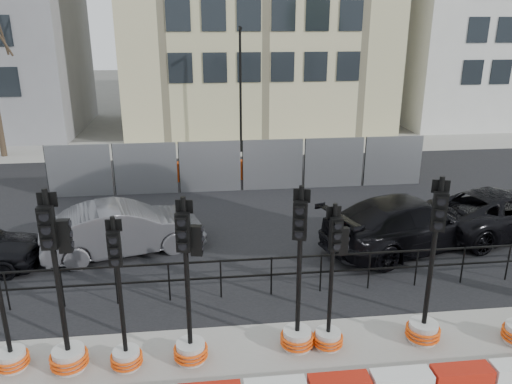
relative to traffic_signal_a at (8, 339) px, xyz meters
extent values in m
plane|color=#51514C|center=(5.26, 0.89, -0.66)|extent=(120.00, 120.00, 0.00)
cube|color=black|center=(5.26, 7.89, -0.64)|extent=(40.00, 14.00, 0.03)
cube|color=gray|center=(5.26, 16.89, -0.65)|extent=(40.00, 4.00, 0.02)
cylinder|color=black|center=(-0.74, 2.09, -0.16)|extent=(0.04, 0.04, 1.00)
cylinder|color=black|center=(0.46, 2.09, -0.16)|extent=(0.04, 0.04, 1.00)
cylinder|color=black|center=(1.66, 2.09, -0.16)|extent=(0.04, 0.04, 1.00)
cylinder|color=black|center=(2.86, 2.09, -0.16)|extent=(0.04, 0.04, 1.00)
cylinder|color=black|center=(4.06, 2.09, -0.16)|extent=(0.04, 0.04, 1.00)
cylinder|color=black|center=(5.26, 2.09, -0.16)|extent=(0.04, 0.04, 1.00)
cylinder|color=black|center=(6.46, 2.09, -0.16)|extent=(0.04, 0.04, 1.00)
cylinder|color=black|center=(7.66, 2.09, -0.16)|extent=(0.04, 0.04, 1.00)
cylinder|color=black|center=(8.86, 2.09, -0.16)|extent=(0.04, 0.04, 1.00)
cylinder|color=black|center=(10.06, 2.09, -0.16)|extent=(0.04, 0.04, 1.00)
cylinder|color=black|center=(11.26, 2.09, -0.16)|extent=(0.04, 0.04, 1.00)
cube|color=black|center=(5.26, 2.09, 0.32)|extent=(18.00, 0.04, 0.04)
cube|color=black|center=(5.26, 2.09, -0.11)|extent=(18.00, 0.04, 0.04)
cube|color=gray|center=(-0.74, 9.89, 0.34)|extent=(2.30, 0.05, 2.00)
cylinder|color=black|center=(-1.89, 9.89, 0.34)|extent=(0.05, 0.05, 2.00)
cube|color=gray|center=(1.66, 9.89, 0.34)|extent=(2.30, 0.05, 2.00)
cylinder|color=black|center=(0.51, 9.89, 0.34)|extent=(0.05, 0.05, 2.00)
cube|color=gray|center=(4.06, 9.89, 0.34)|extent=(2.30, 0.05, 2.00)
cylinder|color=black|center=(2.91, 9.89, 0.34)|extent=(0.05, 0.05, 2.00)
cube|color=gray|center=(6.46, 9.89, 0.34)|extent=(2.30, 0.05, 2.00)
cylinder|color=black|center=(5.31, 9.89, 0.34)|extent=(0.05, 0.05, 2.00)
cube|color=gray|center=(8.86, 9.89, 0.34)|extent=(2.30, 0.05, 2.00)
cylinder|color=black|center=(7.71, 9.89, 0.34)|extent=(0.05, 0.05, 2.00)
cube|color=gray|center=(11.26, 9.89, 0.34)|extent=(2.30, 0.05, 2.00)
cylinder|color=black|center=(10.11, 9.89, 0.34)|extent=(0.05, 0.05, 2.00)
cube|color=#DB410E|center=(1.26, 11.39, -0.26)|extent=(1.00, 0.40, 0.80)
cube|color=#DB410E|center=(3.26, 11.39, -0.26)|extent=(1.00, 0.40, 0.80)
cube|color=#DB410E|center=(5.26, 11.39, -0.26)|extent=(1.00, 0.40, 0.80)
cube|color=#DB410E|center=(7.26, 11.39, -0.26)|extent=(1.00, 0.40, 0.80)
cylinder|color=black|center=(5.76, 15.89, 2.34)|extent=(0.12, 0.12, 6.00)
cube|color=black|center=(5.76, 15.64, 5.24)|extent=(0.12, 0.50, 0.12)
cube|color=red|center=(7.88, -1.91, -0.11)|extent=(1.00, 0.35, 0.50)
cylinder|color=silver|center=(0.00, 0.01, -0.46)|extent=(0.52, 0.52, 0.39)
torus|color=#EF4D0D|center=(0.00, 0.01, -0.54)|extent=(0.63, 0.63, 0.05)
torus|color=#EF4D0D|center=(0.00, 0.01, -0.46)|extent=(0.63, 0.63, 0.05)
torus|color=#EF4D0D|center=(0.00, 0.01, -0.39)|extent=(0.63, 0.63, 0.05)
cylinder|color=silver|center=(1.08, -0.12, -0.44)|extent=(0.59, 0.59, 0.44)
torus|color=#EF4D0D|center=(1.08, -0.12, -0.53)|extent=(0.71, 0.71, 0.05)
torus|color=#EF4D0D|center=(1.08, -0.12, -0.44)|extent=(0.71, 0.71, 0.05)
torus|color=#EF4D0D|center=(1.08, -0.12, -0.35)|extent=(0.71, 0.71, 0.05)
cylinder|color=black|center=(1.08, -0.12, 1.31)|extent=(0.10, 0.10, 3.29)
cube|color=black|center=(1.08, -0.25, 2.30)|extent=(0.26, 0.15, 0.77)
cylinder|color=black|center=(1.08, -0.34, 2.06)|extent=(0.16, 0.05, 0.16)
cylinder|color=black|center=(1.08, -0.34, 2.30)|extent=(0.16, 0.05, 0.16)
cylinder|color=black|center=(1.08, -0.34, 2.54)|extent=(0.16, 0.05, 0.16)
cube|color=black|center=(1.08, -0.05, 2.74)|extent=(0.33, 0.03, 0.26)
cube|color=black|center=(1.30, -0.12, 2.08)|extent=(0.22, 0.14, 0.60)
cylinder|color=silver|center=(2.15, -0.20, -0.47)|extent=(0.51, 0.51, 0.38)
torus|color=#EF4D0D|center=(2.15, -0.20, -0.55)|extent=(0.61, 0.61, 0.05)
torus|color=#EF4D0D|center=(2.15, -0.20, -0.47)|extent=(0.61, 0.61, 0.05)
torus|color=#EF4D0D|center=(2.15, -0.20, -0.40)|extent=(0.61, 0.61, 0.05)
cylinder|color=black|center=(2.15, -0.20, 1.03)|extent=(0.08, 0.08, 2.81)
cube|color=black|center=(2.15, -0.31, 1.87)|extent=(0.23, 0.14, 0.66)
cylinder|color=black|center=(2.16, -0.38, 1.67)|extent=(0.14, 0.05, 0.14)
cylinder|color=black|center=(2.16, -0.38, 1.87)|extent=(0.14, 0.05, 0.14)
cylinder|color=black|center=(2.16, -0.38, 2.08)|extent=(0.14, 0.05, 0.14)
cube|color=black|center=(2.15, -0.14, 2.25)|extent=(0.28, 0.04, 0.23)
cylinder|color=silver|center=(3.36, -0.15, -0.45)|extent=(0.55, 0.55, 0.41)
torus|color=#EF4D0D|center=(3.36, -0.15, -0.53)|extent=(0.67, 0.67, 0.05)
torus|color=#EF4D0D|center=(3.36, -0.15, -0.45)|extent=(0.67, 0.67, 0.05)
torus|color=#EF4D0D|center=(3.36, -0.15, -0.37)|extent=(0.67, 0.67, 0.05)
cylinder|color=black|center=(3.36, -0.15, 1.19)|extent=(0.09, 0.09, 3.08)
cube|color=black|center=(3.34, -0.27, 2.11)|extent=(0.27, 0.19, 0.72)
cylinder|color=black|center=(3.32, -0.35, 1.89)|extent=(0.16, 0.08, 0.15)
cylinder|color=black|center=(3.32, -0.35, 2.11)|extent=(0.16, 0.08, 0.15)
cylinder|color=black|center=(3.32, -0.35, 2.34)|extent=(0.16, 0.08, 0.15)
cube|color=black|center=(3.37, -0.09, 2.52)|extent=(0.31, 0.09, 0.25)
cube|color=black|center=(3.56, -0.19, 1.91)|extent=(0.23, 0.17, 0.56)
cylinder|color=silver|center=(5.48, 0.01, -0.45)|extent=(0.57, 0.57, 0.42)
torus|color=#EF4D0D|center=(5.48, 0.01, -0.53)|extent=(0.68, 0.68, 0.05)
torus|color=#EF4D0D|center=(5.48, 0.01, -0.45)|extent=(0.68, 0.68, 0.05)
torus|color=#EF4D0D|center=(5.48, 0.01, -0.36)|extent=(0.68, 0.68, 0.05)
cylinder|color=black|center=(5.48, 0.01, 1.23)|extent=(0.09, 0.09, 3.14)
cube|color=black|center=(5.44, -0.11, 2.17)|extent=(0.28, 0.22, 0.73)
cylinder|color=black|center=(5.41, -0.19, 1.94)|extent=(0.17, 0.10, 0.16)
cylinder|color=black|center=(5.41, -0.19, 2.17)|extent=(0.17, 0.10, 0.16)
cylinder|color=black|center=(5.41, -0.19, 2.40)|extent=(0.17, 0.10, 0.16)
cube|color=black|center=(5.50, 0.07, 2.59)|extent=(0.31, 0.13, 0.25)
cylinder|color=silver|center=(6.10, -0.05, -0.47)|extent=(0.51, 0.51, 0.38)
torus|color=#EF4D0D|center=(6.10, -0.05, -0.55)|extent=(0.61, 0.61, 0.05)
torus|color=#EF4D0D|center=(6.10, -0.05, -0.47)|extent=(0.61, 0.61, 0.05)
torus|color=#EF4D0D|center=(6.10, -0.05, -0.39)|extent=(0.61, 0.61, 0.05)
cylinder|color=black|center=(6.10, -0.05, 1.03)|extent=(0.08, 0.08, 2.82)
cube|color=black|center=(6.11, -0.16, 1.88)|extent=(0.24, 0.15, 0.66)
cylinder|color=black|center=(6.12, -0.23, 1.67)|extent=(0.14, 0.06, 0.14)
cylinder|color=black|center=(6.12, -0.23, 1.88)|extent=(0.14, 0.06, 0.14)
cylinder|color=black|center=(6.12, -0.23, 2.09)|extent=(0.14, 0.06, 0.14)
cube|color=black|center=(6.10, 0.01, 2.26)|extent=(0.28, 0.05, 0.23)
cube|color=black|center=(6.29, -0.03, 1.69)|extent=(0.20, 0.14, 0.52)
cylinder|color=silver|center=(8.09, -0.06, -0.44)|extent=(0.58, 0.58, 0.43)
torus|color=#EF4D0D|center=(8.09, -0.06, -0.53)|extent=(0.70, 0.70, 0.05)
torus|color=#EF4D0D|center=(8.09, -0.06, -0.44)|extent=(0.70, 0.70, 0.05)
torus|color=#EF4D0D|center=(8.09, -0.06, -0.36)|extent=(0.70, 0.70, 0.05)
cylinder|color=black|center=(8.09, -0.06, 1.28)|extent=(0.10, 0.10, 3.23)
cube|color=black|center=(8.05, -0.18, 2.25)|extent=(0.29, 0.23, 0.75)
cylinder|color=black|center=(8.02, -0.26, 2.01)|extent=(0.17, 0.10, 0.16)
cylinder|color=black|center=(8.02, -0.26, 2.25)|extent=(0.17, 0.10, 0.16)
cylinder|color=black|center=(8.02, -0.26, 2.49)|extent=(0.17, 0.10, 0.16)
cube|color=black|center=(8.11, 0.00, 2.68)|extent=(0.32, 0.14, 0.26)
imported|color=#49494E|center=(1.47, 4.89, 0.07)|extent=(3.76, 5.18, 1.45)
imported|color=black|center=(9.56, 4.27, 0.11)|extent=(5.38, 6.61, 1.54)
imported|color=black|center=(12.82, 4.98, 0.03)|extent=(4.83, 6.15, 1.38)
camera|label=1|loc=(3.67, -8.33, 5.61)|focal=35.00mm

